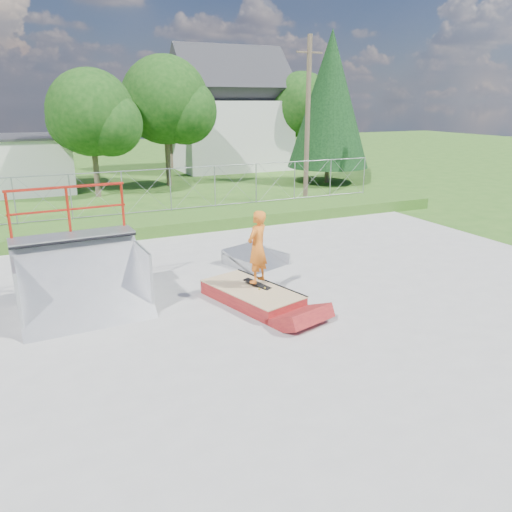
{
  "coord_description": "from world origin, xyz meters",
  "views": [
    {
      "loc": [
        -5.54,
        -10.05,
        4.98
      ],
      "look_at": [
        -0.29,
        1.26,
        1.1
      ],
      "focal_mm": 35.0,
      "sensor_mm": 36.0,
      "label": 1
    }
  ],
  "objects_px": {
    "quarter_pipe": "(80,256)",
    "flat_bank_ramp": "(256,258)",
    "grind_box": "(252,295)",
    "skater": "(257,250)"
  },
  "relations": [
    {
      "from": "grind_box",
      "to": "quarter_pipe",
      "type": "height_order",
      "value": "quarter_pipe"
    },
    {
      "from": "quarter_pipe",
      "to": "flat_bank_ramp",
      "type": "bearing_deg",
      "value": 14.2
    },
    {
      "from": "quarter_pipe",
      "to": "skater",
      "type": "relative_size",
      "value": 1.58
    },
    {
      "from": "grind_box",
      "to": "flat_bank_ramp",
      "type": "xyz_separation_m",
      "value": [
        1.41,
        2.77,
        0.03
      ]
    },
    {
      "from": "flat_bank_ramp",
      "to": "skater",
      "type": "height_order",
      "value": "skater"
    },
    {
      "from": "grind_box",
      "to": "flat_bank_ramp",
      "type": "height_order",
      "value": "flat_bank_ramp"
    },
    {
      "from": "grind_box",
      "to": "skater",
      "type": "height_order",
      "value": "skater"
    },
    {
      "from": "flat_bank_ramp",
      "to": "skater",
      "type": "bearing_deg",
      "value": -133.21
    },
    {
      "from": "quarter_pipe",
      "to": "grind_box",
      "type": "bearing_deg",
      "value": -18.61
    },
    {
      "from": "grind_box",
      "to": "quarter_pipe",
      "type": "relative_size",
      "value": 1.01
    }
  ]
}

